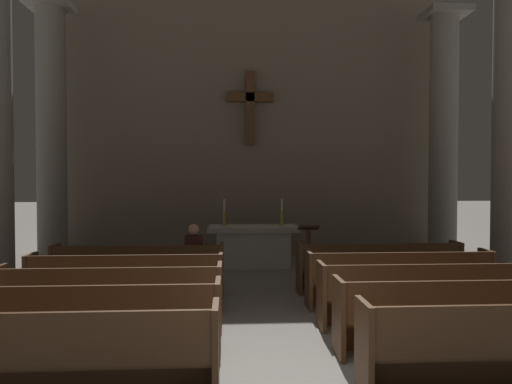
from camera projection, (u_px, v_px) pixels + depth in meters
name	position (u px, v px, depth m)	size (l,w,h in m)	color
pew_left_row_1	(54.00, 356.00, 4.44)	(3.10, 0.50, 0.95)	brown
pew_left_row_2	(87.00, 322.00, 5.50)	(3.10, 0.50, 0.95)	brown
pew_left_row_3	(110.00, 299.00, 6.55)	(3.10, 0.50, 0.95)	brown
pew_left_row_4	(127.00, 282.00, 7.61)	(3.10, 0.50, 0.95)	brown
pew_left_row_5	(139.00, 270.00, 8.67)	(3.10, 0.50, 0.95)	brown
pew_right_row_2	(462.00, 316.00, 5.76)	(3.10, 0.50, 0.95)	brown
pew_right_row_3	(426.00, 294.00, 6.82)	(3.10, 0.50, 0.95)	brown
pew_right_row_4	(399.00, 279.00, 7.88)	(3.10, 0.50, 0.95)	brown
pew_right_row_5	(379.00, 267.00, 8.94)	(3.10, 0.50, 0.95)	brown
column_right_second	(511.00, 128.00, 9.19)	(1.05, 1.05, 6.44)	gray
column_left_third	(52.00, 139.00, 11.52)	(1.05, 1.05, 6.44)	gray
column_right_third	(443.00, 140.00, 12.10)	(1.05, 1.05, 6.44)	gray
altar	(253.00, 245.00, 11.48)	(2.20, 0.90, 1.01)	#BCB7AD
candlestick_left	(224.00, 217.00, 11.42)	(0.16, 0.16, 0.65)	#B79338
candlestick_right	(282.00, 217.00, 11.50)	(0.16, 0.16, 0.65)	#B79338
apse_with_cross	(250.00, 123.00, 13.25)	(10.96, 0.49, 7.44)	gray
lectern	(309.00, 252.00, 10.35)	(0.44, 0.36, 1.15)	brown
lone_worshipper	(194.00, 257.00, 8.77)	(0.32, 0.43, 1.32)	#26262B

